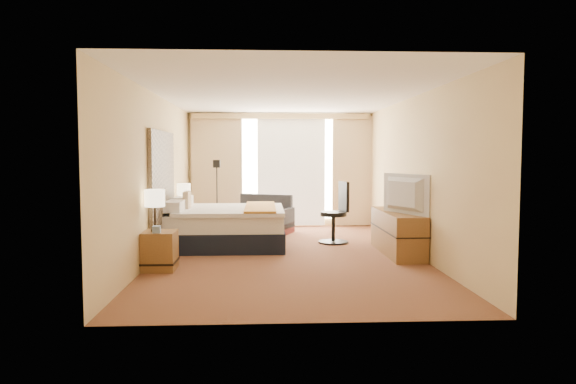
{
  "coord_description": "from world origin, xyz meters",
  "views": [
    {
      "loc": [
        -0.39,
        -8.35,
        1.62
      ],
      "look_at": [
        0.03,
        0.4,
        1.0
      ],
      "focal_mm": 32.0,
      "sensor_mm": 36.0,
      "label": 1
    }
  ],
  "objects_px": {
    "bed": "(226,226)",
    "television": "(401,194)",
    "floor_lamp": "(217,182)",
    "desk_chair": "(337,216)",
    "nightstand_left": "(160,251)",
    "media_dresser": "(397,232)",
    "lamp_right": "(184,190)",
    "nightstand_right": "(186,227)",
    "lamp_left": "(155,199)",
    "loveseat": "(262,220)"
  },
  "relations": [
    {
      "from": "lamp_left",
      "to": "lamp_right",
      "type": "distance_m",
      "value": 2.59
    },
    {
      "from": "floor_lamp",
      "to": "lamp_left",
      "type": "bearing_deg",
      "value": -99.66
    },
    {
      "from": "lamp_right",
      "to": "media_dresser",
      "type": "bearing_deg",
      "value": -22.2
    },
    {
      "from": "bed",
      "to": "media_dresser",
      "type": "bearing_deg",
      "value": -16.39
    },
    {
      "from": "nightstand_left",
      "to": "nightstand_right",
      "type": "bearing_deg",
      "value": 90.0
    },
    {
      "from": "nightstand_right",
      "to": "media_dresser",
      "type": "height_order",
      "value": "media_dresser"
    },
    {
      "from": "lamp_left",
      "to": "lamp_right",
      "type": "relative_size",
      "value": 1.1
    },
    {
      "from": "nightstand_right",
      "to": "floor_lamp",
      "type": "bearing_deg",
      "value": 58.77
    },
    {
      "from": "bed",
      "to": "desk_chair",
      "type": "height_order",
      "value": "desk_chair"
    },
    {
      "from": "nightstand_left",
      "to": "television",
      "type": "bearing_deg",
      "value": 10.56
    },
    {
      "from": "nightstand_right",
      "to": "television",
      "type": "bearing_deg",
      "value": -26.5
    },
    {
      "from": "bed",
      "to": "television",
      "type": "xyz_separation_m",
      "value": [
        2.84,
        -1.22,
        0.66
      ]
    },
    {
      "from": "nightstand_left",
      "to": "media_dresser",
      "type": "height_order",
      "value": "media_dresser"
    },
    {
      "from": "nightstand_right",
      "to": "media_dresser",
      "type": "relative_size",
      "value": 0.31
    },
    {
      "from": "nightstand_right",
      "to": "nightstand_left",
      "type": "bearing_deg",
      "value": -90.0
    },
    {
      "from": "bed",
      "to": "lamp_left",
      "type": "distance_m",
      "value": 2.2
    },
    {
      "from": "floor_lamp",
      "to": "desk_chair",
      "type": "xyz_separation_m",
      "value": [
        2.32,
        -1.21,
        -0.58
      ]
    },
    {
      "from": "bed",
      "to": "lamp_right",
      "type": "height_order",
      "value": "lamp_right"
    },
    {
      "from": "nightstand_right",
      "to": "loveseat",
      "type": "relative_size",
      "value": 0.38
    },
    {
      "from": "nightstand_left",
      "to": "nightstand_right",
      "type": "xyz_separation_m",
      "value": [
        0.0,
        2.5,
        0.0
      ]
    },
    {
      "from": "media_dresser",
      "to": "lamp_right",
      "type": "bearing_deg",
      "value": 157.8
    },
    {
      "from": "media_dresser",
      "to": "floor_lamp",
      "type": "distance_m",
      "value": 4.0
    },
    {
      "from": "television",
      "to": "nightstand_right",
      "type": "bearing_deg",
      "value": 39.69
    },
    {
      "from": "nightstand_left",
      "to": "loveseat",
      "type": "relative_size",
      "value": 0.38
    },
    {
      "from": "nightstand_right",
      "to": "lamp_left",
      "type": "distance_m",
      "value": 2.62
    },
    {
      "from": "bed",
      "to": "desk_chair",
      "type": "xyz_separation_m",
      "value": [
        2.03,
        0.24,
        0.15
      ]
    },
    {
      "from": "nightstand_right",
      "to": "lamp_left",
      "type": "bearing_deg",
      "value": -91.3
    },
    {
      "from": "lamp_left",
      "to": "nightstand_left",
      "type": "bearing_deg",
      "value": 14.76
    },
    {
      "from": "nightstand_right",
      "to": "floor_lamp",
      "type": "distance_m",
      "value": 1.28
    },
    {
      "from": "loveseat",
      "to": "lamp_left",
      "type": "distance_m",
      "value": 3.93
    },
    {
      "from": "media_dresser",
      "to": "lamp_right",
      "type": "distance_m",
      "value": 4.1
    },
    {
      "from": "desk_chair",
      "to": "nightstand_left",
      "type": "bearing_deg",
      "value": -154.04
    },
    {
      "from": "bed",
      "to": "television",
      "type": "relative_size",
      "value": 1.84
    },
    {
      "from": "nightstand_left",
      "to": "nightstand_right",
      "type": "distance_m",
      "value": 2.5
    },
    {
      "from": "nightstand_right",
      "to": "loveseat",
      "type": "xyz_separation_m",
      "value": [
        1.45,
        1.03,
        -0.01
      ]
    },
    {
      "from": "loveseat",
      "to": "floor_lamp",
      "type": "bearing_deg",
      "value": -145.61
    },
    {
      "from": "floor_lamp",
      "to": "lamp_left",
      "type": "relative_size",
      "value": 2.58
    },
    {
      "from": "bed",
      "to": "loveseat",
      "type": "relative_size",
      "value": 1.42
    },
    {
      "from": "floor_lamp",
      "to": "bed",
      "type": "bearing_deg",
      "value": -78.54
    },
    {
      "from": "floor_lamp",
      "to": "lamp_right",
      "type": "relative_size",
      "value": 2.82
    },
    {
      "from": "lamp_left",
      "to": "television",
      "type": "xyz_separation_m",
      "value": [
        3.71,
        0.7,
        0.01
      ]
    },
    {
      "from": "nightstand_left",
      "to": "bed",
      "type": "distance_m",
      "value": 2.07
    },
    {
      "from": "nightstand_left",
      "to": "desk_chair",
      "type": "height_order",
      "value": "desk_chair"
    },
    {
      "from": "bed",
      "to": "lamp_left",
      "type": "xyz_separation_m",
      "value": [
        -0.87,
        -1.92,
        0.65
      ]
    },
    {
      "from": "media_dresser",
      "to": "lamp_left",
      "type": "xyz_separation_m",
      "value": [
        -3.76,
        -1.07,
        0.66
      ]
    },
    {
      "from": "lamp_left",
      "to": "lamp_right",
      "type": "xyz_separation_m",
      "value": [
        0.01,
        2.59,
        -0.04
      ]
    },
    {
      "from": "nightstand_left",
      "to": "nightstand_right",
      "type": "relative_size",
      "value": 1.0
    },
    {
      "from": "bed",
      "to": "lamp_right",
      "type": "relative_size",
      "value": 3.73
    },
    {
      "from": "nightstand_right",
      "to": "bed",
      "type": "relative_size",
      "value": 0.27
    },
    {
      "from": "nightstand_right",
      "to": "lamp_right",
      "type": "bearing_deg",
      "value": 121.22
    }
  ]
}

